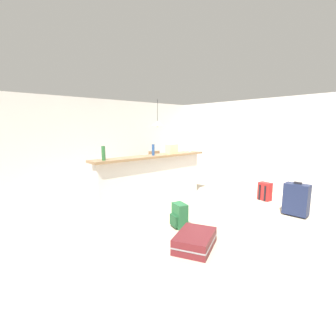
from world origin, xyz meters
TOP-DOWN VIEW (x-y plane):
  - ground_plane at (0.00, 0.00)m, footprint 13.00×13.00m
  - wall_back at (0.00, 3.05)m, footprint 6.60×0.10m
  - wall_right at (3.05, 0.30)m, footprint 0.10×6.00m
  - partition_half_wall at (-0.42, 0.58)m, footprint 2.80×0.20m
  - bar_countertop at (-0.42, 0.58)m, footprint 2.96×0.40m
  - bottle_green at (-1.64, 0.54)m, footprint 0.07×0.07m
  - bottle_blue at (-0.42, 0.55)m, footprint 0.06×0.06m
  - bottle_clear at (0.86, 0.64)m, footprint 0.07×0.07m
  - grocery_bag at (0.18, 0.59)m, footprint 0.26×0.18m
  - dining_table at (0.98, 1.96)m, footprint 1.10×0.80m
  - dining_chair_near_partition at (0.92, 1.41)m, footprint 0.48×0.48m
  - dining_chair_far_side at (1.08, 2.51)m, footprint 0.44×0.44m
  - pendant_lamp at (0.91, 2.03)m, footprint 0.34×0.34m
  - suitcase_flat_maroon at (-1.37, -1.61)m, footprint 0.89×0.75m
  - suitcase_upright_navy at (1.05, -2.02)m, footprint 0.27×0.46m
  - backpack_red at (1.59, -1.12)m, footprint 0.27×0.30m
  - backpack_green at (-1.03, -0.93)m, footprint 0.29×0.32m

SIDE VIEW (x-z plane):
  - ground_plane at x=0.00m, z-range -0.05..0.00m
  - suitcase_flat_maroon at x=-1.37m, z-range 0.00..0.22m
  - backpack_red at x=1.59m, z-range -0.01..0.41m
  - backpack_green at x=-1.03m, z-range -0.01..0.41m
  - suitcase_upright_navy at x=1.05m, z-range 0.00..0.67m
  - partition_half_wall at x=-0.42m, z-range 0.00..1.02m
  - dining_chair_near_partition at x=0.92m, z-range 0.05..0.98m
  - dining_chair_far_side at x=1.08m, z-range 0.05..0.98m
  - dining_table at x=0.98m, z-range 0.28..1.02m
  - bar_countertop at x=-0.42m, z-range 1.02..1.07m
  - bottle_clear at x=0.86m, z-range 1.07..1.28m
  - grocery_bag at x=0.18m, z-range 1.07..1.29m
  - bottle_blue at x=-0.42m, z-range 1.07..1.32m
  - bottle_green at x=-1.64m, z-range 1.07..1.34m
  - wall_back at x=0.00m, z-range 0.00..2.50m
  - wall_right at x=3.05m, z-range 0.00..2.50m
  - pendant_lamp at x=0.91m, z-range 1.39..2.21m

